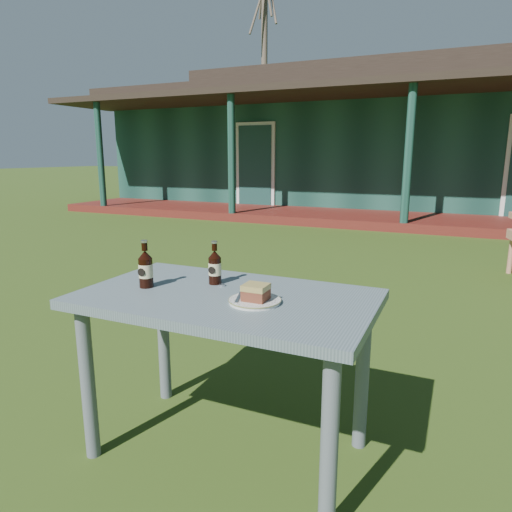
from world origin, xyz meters
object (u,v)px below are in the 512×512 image
at_px(cafe_table, 226,318).
at_px(cola_bottle_far, 146,269).
at_px(cola_bottle_near, 215,267).
at_px(plate, 255,301).
at_px(cake_slice, 256,292).

bearing_deg(cafe_table, cola_bottle_far, -172.61).
distance_m(cafe_table, cola_bottle_near, 0.24).
bearing_deg(cafe_table, cola_bottle_near, 134.51).
xyz_separation_m(plate, cola_bottle_far, (-0.52, 0.00, 0.07)).
height_order(cake_slice, cola_bottle_far, cola_bottle_far).
bearing_deg(cola_bottle_far, cola_bottle_near, 34.24).
bearing_deg(cafe_table, plate, -18.64).
bearing_deg(cola_bottle_near, cola_bottle_far, -145.76).
height_order(cafe_table, cola_bottle_far, cola_bottle_far).
distance_m(plate, cola_bottle_far, 0.52).
relative_size(cafe_table, cola_bottle_near, 6.25).
distance_m(cake_slice, cola_bottle_far, 0.52).
xyz_separation_m(plate, cake_slice, (0.01, -0.00, 0.04)).
height_order(plate, cake_slice, cake_slice).
bearing_deg(plate, cake_slice, -37.18).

